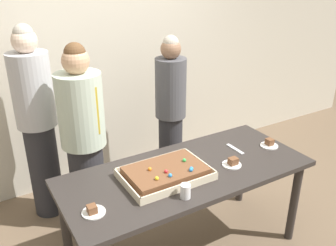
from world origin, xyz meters
The scene contains 11 objects.
interior_back_panel centered at (0.00, 1.60, 1.50)m, with size 8.00×0.12×3.00m, color beige.
party_table centered at (0.00, 0.00, 0.70)m, with size 1.92×0.82×0.79m.
sheet_cake centered at (-0.19, -0.01, 0.83)m, with size 0.63×0.43×0.11m.
plated_slice_near_left centered at (-0.79, -0.14, 0.81)m, with size 0.15×0.15×0.06m.
plated_slice_near_right centered at (0.83, -0.03, 0.81)m, with size 0.15×0.15×0.06m.
plated_slice_far_left centered at (0.34, -0.12, 0.81)m, with size 0.15×0.15×0.06m.
drink_cup_nearest centered at (-0.20, -0.29, 0.84)m, with size 0.07×0.07×0.10m, color white.
cake_server_utensil centered at (0.53, 0.07, 0.80)m, with size 0.03×0.20×0.01m, color silver.
person_serving_front centered at (0.43, 0.95, 0.85)m, with size 0.31×0.31×1.62m.
person_green_shirt_behind centered at (-0.54, 0.77, 0.87)m, with size 0.38×0.38×1.68m.
person_striped_tie_right centered at (-0.83, 1.15, 0.94)m, with size 0.35×0.35×1.80m.
Camera 1 is at (-1.33, -1.96, 2.22)m, focal length 38.56 mm.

